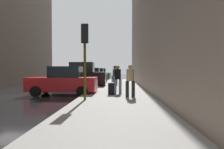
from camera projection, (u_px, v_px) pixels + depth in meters
The scene contains 13 objects.
ground_plane at pixel (15, 97), 12.78m from camera, with size 120.00×120.00×0.00m, color black.
sidewalk at pixel (117, 96), 12.57m from camera, with size 4.00×40.00×0.15m, color gray.
parked_red_hatchback at pixel (63, 82), 13.62m from camera, with size 4.21×2.08×1.79m.
parked_black_suv at pixel (80, 76), 19.59m from camera, with size 4.63×2.12×2.25m.
parked_gray_coupe at pixel (90, 76), 25.89m from camera, with size 4.26×2.17×1.79m.
parked_dark_green_sedan at pixel (96, 75), 32.25m from camera, with size 4.22×2.10×1.79m.
parked_silver_sedan at pixel (99, 74), 37.90m from camera, with size 4.27×2.18×1.79m.
fire_hydrant at pixel (96, 85), 15.48m from camera, with size 0.42×0.22×0.70m.
traffic_light at pixel (85, 45), 10.34m from camera, with size 0.32×0.32×3.60m.
pedestrian_in_jeans at pixel (118, 78), 13.46m from camera, with size 0.51×0.43×1.71m.
pedestrian_in_tan_coat at pixel (130, 79), 11.38m from camera, with size 0.53×0.50×1.71m.
pedestrian_with_beanie at pixel (115, 74), 20.32m from camera, with size 0.50×0.41×1.78m.
rolling_suitcase at pixel (112, 89), 12.71m from camera, with size 0.38×0.57×1.04m.
Camera 1 is at (6.14, -12.54, 1.60)m, focal length 35.00 mm.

